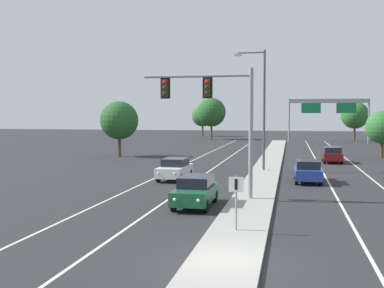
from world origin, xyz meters
TOP-DOWN VIEW (x-y plane):
  - ground_plane at (0.00, 0.00)m, footprint 260.00×260.00m
  - median_island at (0.00, 18.00)m, footprint 2.40×110.00m
  - lane_stripe_oncoming_center at (-4.70, 25.00)m, footprint 0.14×100.00m
  - lane_stripe_receding_center at (4.70, 25.00)m, footprint 0.14×100.00m
  - edge_stripe_left at (-8.00, 25.00)m, footprint 0.14×100.00m
  - edge_stripe_right at (8.00, 25.00)m, footprint 0.14×100.00m
  - overhead_signal_mast at (-2.03, 11.59)m, footprint 6.21×0.44m
  - median_sign_post at (-0.07, 4.06)m, footprint 0.60×0.10m
  - street_lamp_median at (-0.39, 25.51)m, footprint 2.58×0.28m
  - car_oncoming_green at (-2.80, 9.42)m, footprint 1.82×4.47m
  - car_oncoming_white at (-6.30, 19.17)m, footprint 1.90×4.50m
  - car_receding_blue at (3.25, 19.79)m, footprint 1.87×4.49m
  - car_receding_darkred at (6.14, 34.65)m, footprint 1.90×4.50m
  - highway_sign_gantry at (8.20, 68.97)m, footprint 13.28×0.42m
  - tree_far_right_c at (11.87, 40.71)m, footprint 3.62×3.62m
  - tree_far_right_a at (13.38, 76.27)m, footprint 4.98×4.98m
  - tree_far_left_c at (-17.15, 36.92)m, footprint 4.37×4.37m
  - tree_far_left_a at (-13.03, 76.70)m, footprint 5.55×5.55m
  - tree_far_left_b at (-17.14, 89.66)m, footprint 4.85×4.85m

SIDE VIEW (x-z plane):
  - ground_plane at x=0.00m, z-range 0.00..0.00m
  - lane_stripe_oncoming_center at x=-4.70m, z-range 0.00..0.01m
  - lane_stripe_receding_center at x=4.70m, z-range 0.00..0.01m
  - edge_stripe_left at x=-8.00m, z-range 0.00..0.01m
  - edge_stripe_right at x=8.00m, z-range 0.00..0.01m
  - median_island at x=0.00m, z-range 0.00..0.15m
  - car_oncoming_green at x=-2.80m, z-range 0.03..1.61m
  - car_oncoming_white at x=-6.30m, z-range 0.03..1.61m
  - car_receding_blue at x=3.25m, z-range 0.03..1.61m
  - car_receding_darkred at x=6.14m, z-range 0.03..1.61m
  - median_sign_post at x=-0.07m, z-range 0.49..2.69m
  - tree_far_right_c at x=11.87m, z-range 0.80..6.03m
  - tree_far_left_c at x=-17.15m, z-range 0.97..7.29m
  - tree_far_left_b at x=-17.14m, z-range 1.07..8.08m
  - tree_far_right_a at x=13.38m, z-range 1.10..8.31m
  - tree_far_left_a at x=-13.03m, z-range 1.23..9.26m
  - overhead_signal_mast at x=-2.03m, z-range 1.66..8.86m
  - street_lamp_median at x=-0.39m, z-range 0.79..10.79m
  - highway_sign_gantry at x=8.20m, z-range 2.41..9.91m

